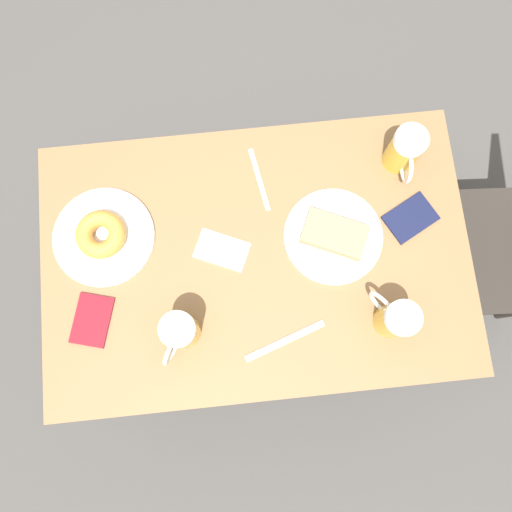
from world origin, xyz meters
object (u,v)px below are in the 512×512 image
Objects in this scene: beer_mug_left at (180,332)px; fork at (259,179)px; passport_near_edge at (411,218)px; napkin_folded at (222,250)px; beer_mug_right at (405,151)px; knife at (285,341)px; plate_with_cake at (334,236)px; beer_mug_center at (395,319)px; passport_far_edge at (92,320)px; plate_with_donut at (102,236)px.

fork is (-0.38, 0.23, -0.07)m from beer_mug_left.
beer_mug_left is at bearing -68.92° from passport_near_edge.
beer_mug_left reaches higher than napkin_folded.
knife is (0.44, -0.35, -0.07)m from beer_mug_right.
plate_with_cake is 1.89× the size of beer_mug_right.
beer_mug_center is 0.46m from napkin_folded.
plate_with_cake is 0.29m from napkin_folded.
beer_mug_center is 0.42m from beer_mug_right.
passport_far_edge reaches higher than knife.
beer_mug_center is 0.27m from knife.
beer_mug_center is at bearing 95.19° from knife.
beer_mug_left reaches higher than fork.
beer_mug_center is at bearing 67.61° from plate_with_donut.
napkin_folded is 0.21m from fork.
passport_near_edge reaches higher than fork.
napkin_folded is at bearing 150.71° from beer_mug_left.
fork is at bearing 149.08° from beer_mug_left.
napkin_folded is 0.74× the size of knife.
beer_mug_left is 0.65m from passport_near_edge.
napkin_folded and fork have the same top height.
napkin_folded is (0.19, -0.48, -0.06)m from beer_mug_right.
plate_with_donut is at bearing -125.59° from knife.
napkin_folded is (0.06, 0.30, -0.02)m from plate_with_donut.
passport_far_edge is (0.21, -0.04, -0.01)m from plate_with_donut.
beer_mug_center is (0.28, 0.69, 0.05)m from plate_with_donut.
beer_mug_center and beer_mug_right have the same top height.
beer_mug_right is at bearing 141.35° from knife.
beer_mug_right reaches higher than passport_near_edge.
passport_far_edge reaches higher than fork.
knife is 0.48m from passport_far_edge.
plate_with_cake is at bearing -82.11° from passport_near_edge.
plate_with_cake is 0.97× the size of plate_with_donut.
plate_with_donut is 1.95× the size of beer_mug_left.
beer_mug_center is 0.65× the size of knife.
plate_with_donut is 1.27× the size of knife.
plate_with_donut is 1.79× the size of passport_far_edge.
passport_far_edge is at bearing -103.70° from beer_mug_left.
fork is 0.55m from passport_far_edge.
plate_with_cake is 1.74× the size of passport_far_edge.
passport_near_edge is (0.16, 0.01, -0.06)m from beer_mug_right.
plate_with_cake is 1.89× the size of beer_mug_center.
plate_with_cake is 0.29m from knife.
napkin_folded is at bearing -32.66° from fork.
plate_with_cake is at bearing 148.54° from knife.
knife is at bearing -52.20° from passport_near_edge.
passport_near_edge is at bearing 87.77° from plate_with_donut.
passport_near_edge is at bearing 69.04° from fork.
plate_with_donut reaches higher than passport_near_edge.
plate_with_cake is at bearing 84.21° from plate_with_donut.
beer_mug_left is at bearing -62.85° from plate_with_cake.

